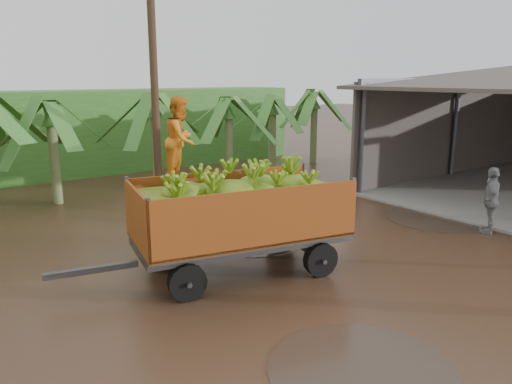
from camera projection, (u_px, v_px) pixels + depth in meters
ground at (392, 278)px, 10.59m from camera, size 100.00×100.00×0.00m
hedge_north at (67, 133)px, 21.58m from camera, size 22.00×3.00×3.60m
banana_trailer at (238, 211)px, 10.65m from camera, size 6.29×3.04×3.80m
man_grey at (491, 200)px, 13.49m from camera, size 1.14×0.97×1.83m
utility_pole at (154, 70)px, 15.09m from camera, size 1.20×0.24×8.61m
banana_plants at (20, 169)px, 12.59m from camera, size 24.07×20.92×4.47m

